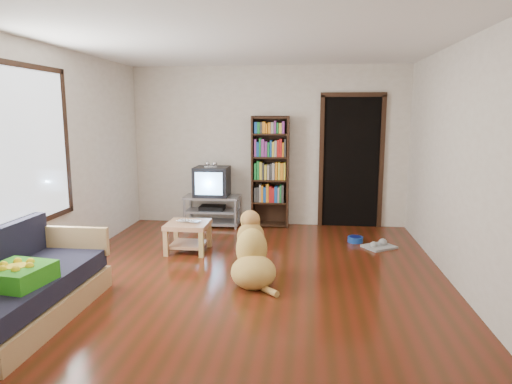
# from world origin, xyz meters

# --- Properties ---
(ground) EXTENTS (5.00, 5.00, 0.00)m
(ground) POSITION_xyz_m (0.00, 0.00, 0.00)
(ground) COLOR #511B0E
(ground) RESTS_ON ground
(ceiling) EXTENTS (5.00, 5.00, 0.00)m
(ceiling) POSITION_xyz_m (0.00, 0.00, 2.60)
(ceiling) COLOR white
(ceiling) RESTS_ON ground
(wall_back) EXTENTS (4.50, 0.00, 4.50)m
(wall_back) POSITION_xyz_m (0.00, 2.50, 1.30)
(wall_back) COLOR silver
(wall_back) RESTS_ON ground
(wall_front) EXTENTS (4.50, 0.00, 4.50)m
(wall_front) POSITION_xyz_m (0.00, -2.50, 1.30)
(wall_front) COLOR silver
(wall_front) RESTS_ON ground
(wall_left) EXTENTS (0.00, 5.00, 5.00)m
(wall_left) POSITION_xyz_m (-2.25, 0.00, 1.30)
(wall_left) COLOR silver
(wall_left) RESTS_ON ground
(wall_right) EXTENTS (0.00, 5.00, 5.00)m
(wall_right) POSITION_xyz_m (2.25, 0.00, 1.30)
(wall_right) COLOR silver
(wall_right) RESTS_ON ground
(green_cushion) EXTENTS (0.53, 0.53, 0.16)m
(green_cushion) POSITION_xyz_m (-1.75, -1.59, 0.50)
(green_cushion) COLOR green
(green_cushion) RESTS_ON sofa
(laptop) EXTENTS (0.35, 0.26, 0.02)m
(laptop) POSITION_xyz_m (-0.92, 0.77, 0.41)
(laptop) COLOR #B8B9BD
(laptop) RESTS_ON coffee_table
(dog_bowl) EXTENTS (0.22, 0.22, 0.08)m
(dog_bowl) POSITION_xyz_m (1.36, 1.51, 0.04)
(dog_bowl) COLOR navy
(dog_bowl) RESTS_ON ground
(grey_rag) EXTENTS (0.51, 0.49, 0.03)m
(grey_rag) POSITION_xyz_m (1.66, 1.26, 0.01)
(grey_rag) COLOR #9F9F9F
(grey_rag) RESTS_ON ground
(window) EXTENTS (0.03, 1.46, 1.70)m
(window) POSITION_xyz_m (-2.23, -0.50, 1.50)
(window) COLOR white
(window) RESTS_ON wall_left
(doorway) EXTENTS (1.03, 0.05, 2.19)m
(doorway) POSITION_xyz_m (1.35, 2.48, 1.12)
(doorway) COLOR black
(doorway) RESTS_ON wall_back
(tv_stand) EXTENTS (0.90, 0.45, 0.50)m
(tv_stand) POSITION_xyz_m (-0.90, 2.25, 0.27)
(tv_stand) COLOR #99999E
(tv_stand) RESTS_ON ground
(crt_tv) EXTENTS (0.55, 0.52, 0.58)m
(crt_tv) POSITION_xyz_m (-0.90, 2.27, 0.74)
(crt_tv) COLOR black
(crt_tv) RESTS_ON tv_stand
(bookshelf) EXTENTS (0.60, 0.30, 1.80)m
(bookshelf) POSITION_xyz_m (0.05, 2.34, 1.00)
(bookshelf) COLOR black
(bookshelf) RESTS_ON ground
(sofa) EXTENTS (0.80, 1.80, 0.80)m
(sofa) POSITION_xyz_m (-1.87, -1.38, 0.26)
(sofa) COLOR tan
(sofa) RESTS_ON ground
(coffee_table) EXTENTS (0.55, 0.55, 0.40)m
(coffee_table) POSITION_xyz_m (-0.92, 0.80, 0.28)
(coffee_table) COLOR tan
(coffee_table) RESTS_ON ground
(dog) EXTENTS (0.60, 0.89, 0.79)m
(dog) POSITION_xyz_m (0.07, -0.20, 0.29)
(dog) COLOR gold
(dog) RESTS_ON ground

